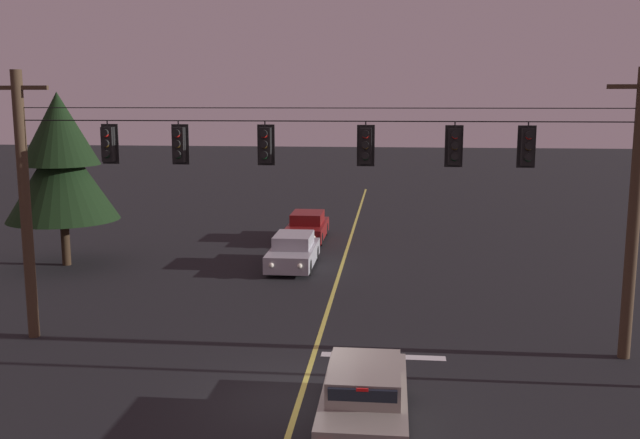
# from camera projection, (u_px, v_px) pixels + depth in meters

# --- Properties ---
(ground_plane) EXTENTS (180.00, 180.00, 0.00)m
(ground_plane) POSITION_uv_depth(u_px,v_px,m) (299.00, 401.00, 16.47)
(ground_plane) COLOR black
(lane_centre_stripe) EXTENTS (0.14, 60.00, 0.01)m
(lane_centre_stripe) POSITION_uv_depth(u_px,v_px,m) (334.00, 290.00, 25.97)
(lane_centre_stripe) COLOR #D1C64C
(lane_centre_stripe) RESTS_ON ground
(stop_bar_paint) EXTENTS (3.40, 0.36, 0.01)m
(stop_bar_paint) POSITION_uv_depth(u_px,v_px,m) (383.00, 356.00, 19.31)
(stop_bar_paint) COLOR silver
(stop_bar_paint) RESTS_ON ground
(signal_span_assembly) EXTENTS (18.64, 0.32, 7.76)m
(signal_span_assembly) POSITION_uv_depth(u_px,v_px,m) (316.00, 206.00, 19.42)
(signal_span_assembly) COLOR #423021
(signal_span_assembly) RESTS_ON ground
(traffic_light_leftmost) EXTENTS (0.48, 0.41, 1.22)m
(traffic_light_leftmost) POSITION_uv_depth(u_px,v_px,m) (108.00, 144.00, 19.71)
(traffic_light_leftmost) COLOR black
(traffic_light_left_inner) EXTENTS (0.48, 0.41, 1.22)m
(traffic_light_left_inner) POSITION_uv_depth(u_px,v_px,m) (179.00, 145.00, 19.51)
(traffic_light_left_inner) COLOR black
(traffic_light_centre) EXTENTS (0.48, 0.41, 1.22)m
(traffic_light_centre) POSITION_uv_depth(u_px,v_px,m) (265.00, 145.00, 19.26)
(traffic_light_centre) COLOR black
(traffic_light_right_inner) EXTENTS (0.48, 0.41, 1.22)m
(traffic_light_right_inner) POSITION_uv_depth(u_px,v_px,m) (366.00, 146.00, 18.98)
(traffic_light_right_inner) COLOR black
(traffic_light_rightmost) EXTENTS (0.48, 0.41, 1.22)m
(traffic_light_rightmost) POSITION_uv_depth(u_px,v_px,m) (454.00, 146.00, 18.74)
(traffic_light_rightmost) COLOR black
(traffic_light_far_right) EXTENTS (0.48, 0.41, 1.22)m
(traffic_light_far_right) POSITION_uv_depth(u_px,v_px,m) (528.00, 147.00, 18.55)
(traffic_light_far_right) COLOR black
(car_waiting_near_lane) EXTENTS (1.80, 4.33, 1.39)m
(car_waiting_near_lane) POSITION_uv_depth(u_px,v_px,m) (365.00, 397.00, 15.11)
(car_waiting_near_lane) COLOR gray
(car_waiting_near_lane) RESTS_ON ground
(car_oncoming_lead) EXTENTS (1.80, 4.42, 1.39)m
(car_oncoming_lead) POSITION_uv_depth(u_px,v_px,m) (293.00, 252.00, 29.58)
(car_oncoming_lead) COLOR #A5A5AD
(car_oncoming_lead) RESTS_ON ground
(car_oncoming_trailing) EXTENTS (1.80, 4.42, 1.39)m
(car_oncoming_trailing) POSITION_uv_depth(u_px,v_px,m) (307.00, 227.00, 35.27)
(car_oncoming_trailing) COLOR maroon
(car_oncoming_trailing) RESTS_ON ground
(tree_verge_near) EXTENTS (4.61, 4.61, 7.26)m
(tree_verge_near) POSITION_uv_depth(u_px,v_px,m) (61.00, 163.00, 29.29)
(tree_verge_near) COLOR #332316
(tree_verge_near) RESTS_ON ground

